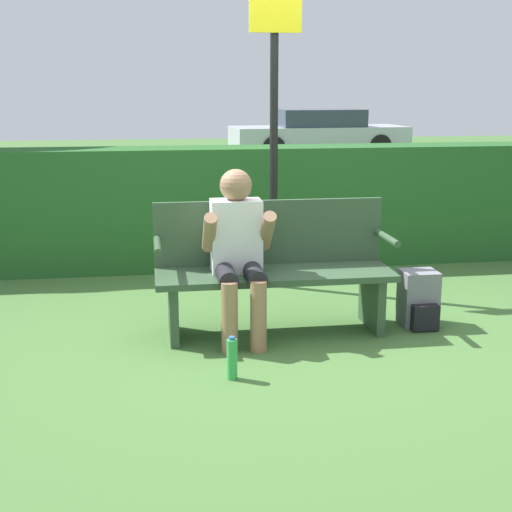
# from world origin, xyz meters

# --- Properties ---
(ground_plane) EXTENTS (40.00, 40.00, 0.00)m
(ground_plane) POSITION_xyz_m (0.00, 0.00, 0.00)
(ground_plane) COLOR #426B33
(hedge_back) EXTENTS (12.00, 0.55, 1.17)m
(hedge_back) POSITION_xyz_m (0.00, 2.05, 0.58)
(hedge_back) COLOR #235623
(hedge_back) RESTS_ON ground
(park_bench) EXTENTS (1.69, 0.52, 0.93)m
(park_bench) POSITION_xyz_m (0.00, 0.07, 0.46)
(park_bench) COLOR #334C33
(park_bench) RESTS_ON ground
(person_seated) EXTENTS (0.49, 0.57, 1.18)m
(person_seated) POSITION_xyz_m (-0.27, -0.05, 0.66)
(person_seated) COLOR silver
(person_seated) RESTS_ON ground
(backpack) EXTENTS (0.26, 0.30, 0.41)m
(backpack) POSITION_xyz_m (1.09, 0.00, 0.20)
(backpack) COLOR slate
(backpack) RESTS_ON ground
(water_bottle) EXTENTS (0.06, 0.06, 0.27)m
(water_bottle) POSITION_xyz_m (-0.40, -0.80, 0.13)
(water_bottle) COLOR green
(water_bottle) RESTS_ON ground
(signpost) EXTENTS (0.43, 0.09, 2.49)m
(signpost) POSITION_xyz_m (0.20, 1.22, 1.45)
(signpost) COLOR black
(signpost) RESTS_ON ground
(parked_car) EXTENTS (4.60, 1.96, 1.18)m
(parked_car) POSITION_xyz_m (3.56, 13.49, 0.57)
(parked_car) COLOR #B7BCC6
(parked_car) RESTS_ON ground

